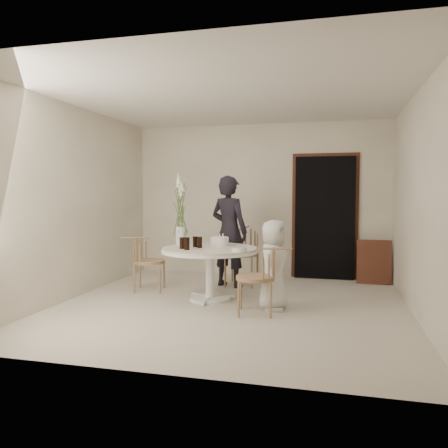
% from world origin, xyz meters
% --- Properties ---
extents(ground, '(4.50, 4.50, 0.00)m').
position_xyz_m(ground, '(0.00, 0.00, 0.00)').
color(ground, beige).
rests_on(ground, ground).
extents(room_shell, '(4.50, 4.50, 4.50)m').
position_xyz_m(room_shell, '(0.00, 0.00, 1.62)').
color(room_shell, silver).
rests_on(room_shell, ground).
extents(doorway, '(1.00, 0.10, 2.10)m').
position_xyz_m(doorway, '(1.15, 2.19, 1.05)').
color(doorway, black).
rests_on(doorway, ground).
extents(door_trim, '(1.12, 0.03, 2.22)m').
position_xyz_m(door_trim, '(1.15, 2.23, 1.11)').
color(door_trim, '#5E2C20').
rests_on(door_trim, ground).
extents(table, '(1.33, 1.33, 0.73)m').
position_xyz_m(table, '(-0.35, 0.25, 0.62)').
color(table, white).
rests_on(table, ground).
extents(picture_frame, '(0.54, 0.17, 0.72)m').
position_xyz_m(picture_frame, '(1.95, 1.95, 0.36)').
color(picture_frame, '#5E2C20').
rests_on(picture_frame, ground).
extents(chair_far, '(0.54, 0.58, 0.93)m').
position_xyz_m(chair_far, '(-0.12, 1.45, 0.60)').
color(chair_far, '#A17C57').
rests_on(chair_far, ground).
extents(chair_right, '(0.53, 0.50, 0.82)m').
position_xyz_m(chair_right, '(0.49, -0.26, 0.53)').
color(chair_right, '#A17C57').
rests_on(chair_right, ground).
extents(chair_left, '(0.55, 0.52, 0.82)m').
position_xyz_m(chair_left, '(-1.51, 0.57, 0.53)').
color(chair_left, '#A17C57').
rests_on(chair_left, ground).
extents(girl, '(0.75, 0.62, 1.75)m').
position_xyz_m(girl, '(-0.30, 1.19, 0.87)').
color(girl, black).
rests_on(girl, ground).
extents(boy, '(0.40, 0.58, 1.14)m').
position_xyz_m(boy, '(0.56, -0.02, 0.57)').
color(boy, silver).
rests_on(boy, ground).
extents(birthday_cake, '(0.26, 0.26, 0.17)m').
position_xyz_m(birthday_cake, '(-0.27, 0.48, 0.79)').
color(birthday_cake, white).
rests_on(birthday_cake, table).
extents(cola_tumbler_a, '(0.08, 0.08, 0.16)m').
position_xyz_m(cola_tumbler_a, '(-0.68, 0.03, 0.81)').
color(cola_tumbler_a, black).
rests_on(cola_tumbler_a, table).
extents(cola_tumbler_b, '(0.10, 0.10, 0.17)m').
position_xyz_m(cola_tumbler_b, '(-0.58, -0.06, 0.81)').
color(cola_tumbler_b, black).
rests_on(cola_tumbler_b, table).
extents(cola_tumbler_c, '(0.08, 0.08, 0.15)m').
position_xyz_m(cola_tumbler_c, '(-0.56, 0.26, 0.80)').
color(cola_tumbler_c, black).
rests_on(cola_tumbler_c, table).
extents(cola_tumbler_d, '(0.07, 0.07, 0.15)m').
position_xyz_m(cola_tumbler_d, '(-0.48, 0.18, 0.81)').
color(cola_tumbler_d, black).
rests_on(cola_tumbler_d, table).
extents(plate_stack, '(0.23, 0.23, 0.05)m').
position_xyz_m(plate_stack, '(0.12, -0.03, 0.75)').
color(plate_stack, white).
rests_on(plate_stack, table).
extents(flower_vase, '(0.14, 0.14, 1.05)m').
position_xyz_m(flower_vase, '(-0.85, 0.47, 1.20)').
color(flower_vase, silver).
rests_on(flower_vase, table).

